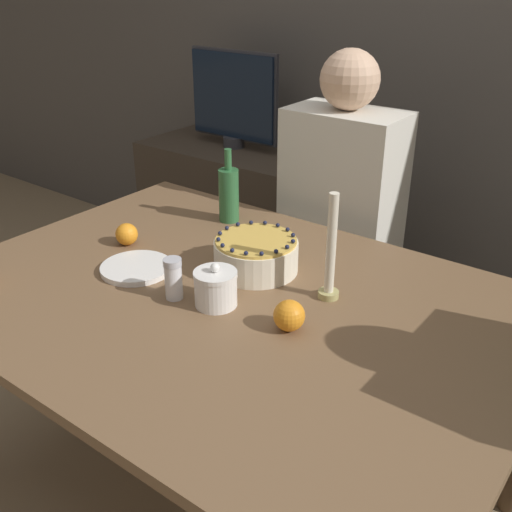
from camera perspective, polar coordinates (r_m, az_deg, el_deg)
name	(u,v)px	position (r m, az deg, el deg)	size (l,w,h in m)	color
ground_plane	(232,496)	(2.03, -2.34, -21.88)	(12.00, 12.00, 0.00)	#8C7556
wall_behind	(454,23)	(2.60, 18.35, 20.34)	(8.00, 0.05, 2.60)	#4C4742
dining_table	(227,325)	(1.62, -2.76, -6.63)	(1.54, 1.09, 0.73)	brown
cake	(256,255)	(1.67, 0.00, 0.12)	(0.24, 0.24, 0.11)	#EFE5CC
sugar_bowl	(216,288)	(1.51, -3.86, -3.06)	(0.11, 0.11, 0.12)	white
sugar_shaker	(173,278)	(1.54, -7.87, -2.13)	(0.05, 0.05, 0.11)	white
plate_stack	(136,268)	(1.72, -11.33, -1.11)	(0.20, 0.20, 0.02)	white
candle	(331,257)	(1.51, 7.12, -0.06)	(0.05, 0.05, 0.29)	tan
bottle	(229,194)	(1.99, -2.61, 5.93)	(0.07, 0.07, 0.25)	#2D6638
orange_fruit_0	(289,316)	(1.41, 3.18, -5.68)	(0.08, 0.08, 0.08)	orange
orange_fruit_1	(127,234)	(1.87, -12.22, 2.04)	(0.07, 0.07, 0.07)	orange
person_man_blue_shirt	(338,249)	(2.24, 7.86, 0.62)	(0.40, 0.34, 1.27)	#595960
side_cabinet	(235,217)	(3.01, -2.00, 3.73)	(0.89, 0.47, 0.72)	#382D23
tv_monitor	(234,98)	(2.84, -2.15, 14.78)	(0.48, 0.10, 0.44)	#2D2D33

